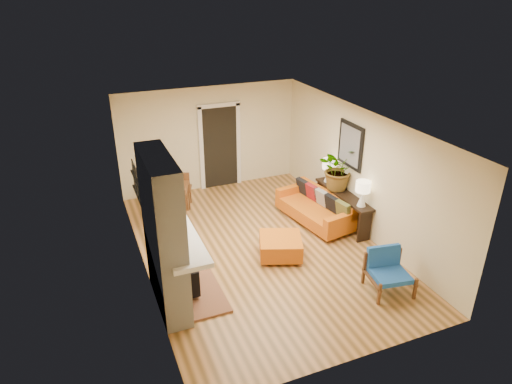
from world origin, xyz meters
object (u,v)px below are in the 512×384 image
(sofa, at_px, (317,208))
(lamp_far, at_px, (329,168))
(blue_chair, at_px, (387,268))
(console_table, at_px, (343,199))
(houseplant, at_px, (338,168))
(ottoman, at_px, (281,246))
(dining_table, at_px, (175,195))
(lamp_near, at_px, (363,191))

(sofa, height_order, lamp_far, lamp_far)
(blue_chair, height_order, console_table, blue_chair)
(lamp_far, bearing_deg, houseplant, -91.44)
(blue_chair, relative_size, lamp_far, 1.48)
(blue_chair, bearing_deg, lamp_far, 79.65)
(ottoman, height_order, dining_table, dining_table)
(dining_table, xyz_separation_m, lamp_far, (3.33, -0.86, 0.45))
(ottoman, bearing_deg, blue_chair, -51.46)
(ottoman, height_order, blue_chair, blue_chair)
(ottoman, height_order, lamp_far, lamp_far)
(ottoman, bearing_deg, sofa, 36.32)
(blue_chair, distance_m, lamp_far, 3.09)
(dining_table, height_order, houseplant, houseplant)
(lamp_near, height_order, lamp_far, same)
(console_table, distance_m, lamp_near, 0.82)
(lamp_far, bearing_deg, blue_chair, -100.35)
(blue_chair, height_order, lamp_far, lamp_far)
(ottoman, bearing_deg, lamp_near, 1.53)
(sofa, distance_m, houseplant, 1.00)
(ottoman, xyz_separation_m, lamp_near, (1.82, 0.05, 0.83))
(console_table, height_order, lamp_near, lamp_near)
(dining_table, xyz_separation_m, houseplant, (3.32, -1.25, 0.59))
(lamp_near, bearing_deg, blue_chair, -108.23)
(sofa, height_order, blue_chair, sofa)
(dining_table, bearing_deg, sofa, -23.41)
(lamp_far, bearing_deg, console_table, -90.00)
(sofa, relative_size, lamp_far, 3.67)
(blue_chair, height_order, houseplant, houseplant)
(sofa, bearing_deg, ottoman, -143.68)
(blue_chair, bearing_deg, dining_table, 126.10)
(sofa, distance_m, blue_chair, 2.59)
(sofa, xyz_separation_m, lamp_far, (0.47, 0.38, 0.74))
(blue_chair, bearing_deg, sofa, 88.41)
(sofa, height_order, lamp_near, lamp_near)
(ottoman, bearing_deg, houseplant, 28.37)
(console_table, relative_size, lamp_far, 3.43)
(blue_chair, bearing_deg, ottoman, 128.54)
(ottoman, distance_m, houseplant, 2.27)
(console_table, xyz_separation_m, lamp_far, (0.00, 0.66, 0.49))
(blue_chair, relative_size, houseplant, 0.83)
(sofa, xyz_separation_m, console_table, (0.47, -0.28, 0.25))
(ottoman, height_order, houseplant, houseplant)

